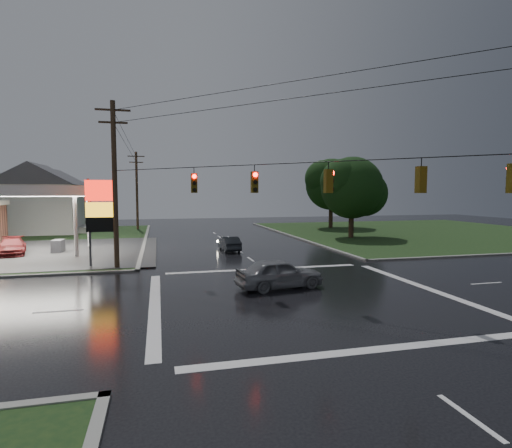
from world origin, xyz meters
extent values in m
plane|color=black|center=(0.00, 0.00, 0.00)|extent=(120.00, 120.00, 0.00)
cube|color=black|center=(26.00, 26.00, 0.04)|extent=(36.00, 36.00, 0.08)
cylinder|color=silver|center=(-13.00, 15.00, 2.50)|extent=(0.30, 0.30, 5.00)
cylinder|color=silver|center=(-13.00, 21.00, 2.50)|extent=(0.30, 0.30, 5.00)
cube|color=silver|center=(-18.00, 18.00, 5.20)|extent=(12.00, 8.00, 0.80)
cube|color=white|center=(-18.00, 18.00, 4.78)|extent=(11.40, 7.40, 0.04)
cube|color=#59595E|center=(-15.00, 18.00, 0.55)|extent=(0.80, 1.60, 1.10)
cylinder|color=#59595E|center=(-11.30, 10.50, 3.00)|extent=(0.16, 0.16, 6.00)
cylinder|color=#59595E|center=(-9.70, 10.50, 3.00)|extent=(0.16, 0.16, 6.00)
cube|color=red|center=(-10.50, 10.50, 5.20)|extent=(2.00, 0.35, 1.40)
cube|color=gold|center=(-10.50, 10.50, 3.90)|extent=(2.00, 0.35, 1.00)
cube|color=black|center=(-10.50, 10.50, 2.90)|extent=(2.00, 0.35, 1.00)
cylinder|color=#382619|center=(-9.50, 9.50, 5.50)|extent=(0.32, 0.32, 11.00)
cube|color=#382619|center=(-9.50, 9.50, 10.40)|extent=(2.20, 0.12, 0.12)
cube|color=#382619|center=(-9.50, 9.50, 9.60)|extent=(1.80, 0.12, 0.12)
cylinder|color=#382619|center=(-9.50, 38.00, 5.25)|extent=(0.32, 0.32, 10.50)
cube|color=#382619|center=(-9.50, 38.00, 9.90)|extent=(2.20, 0.12, 0.12)
cube|color=#382619|center=(-9.50, 38.00, 9.10)|extent=(1.80, 0.12, 0.12)
cube|color=#59470C|center=(-4.75, 4.75, 5.60)|extent=(0.34, 0.34, 1.10)
cylinder|color=#FF0C07|center=(-4.75, 4.55, 5.98)|extent=(0.22, 0.08, 0.22)
cube|color=#59470C|center=(-1.90, 1.90, 5.60)|extent=(0.34, 0.34, 1.10)
cylinder|color=#FF0C07|center=(-1.90, 1.70, 5.98)|extent=(0.22, 0.08, 0.22)
cube|color=#59470C|center=(0.95, -0.95, 5.60)|extent=(0.34, 0.34, 1.10)
cylinder|color=#FF0C07|center=(1.15, -0.95, 5.98)|extent=(0.08, 0.22, 0.22)
cube|color=#59470C|center=(3.80, -3.80, 5.60)|extent=(0.34, 0.34, 1.10)
cylinder|color=#FF0C07|center=(3.80, -3.60, 5.98)|extent=(0.22, 0.08, 0.22)
cylinder|color=#FF0C07|center=(6.08, -5.88, 5.98)|extent=(0.22, 0.08, 0.22)
cube|color=silver|center=(-21.00, 36.00, 3.00)|extent=(9.00, 8.00, 6.00)
cube|color=gray|center=(-15.70, 36.00, 0.40)|extent=(1.60, 4.80, 0.80)
cube|color=silver|center=(-22.00, 48.00, 3.00)|extent=(9.00, 8.00, 6.00)
cube|color=gray|center=(-16.70, 48.00, 0.40)|extent=(1.60, 4.80, 0.80)
cylinder|color=black|center=(14.00, 22.00, 2.52)|extent=(0.56, 0.56, 5.04)
sphere|color=black|center=(14.00, 22.00, 5.58)|extent=(6.80, 6.80, 6.80)
sphere|color=black|center=(15.70, 22.30, 4.95)|extent=(5.10, 5.10, 5.10)
sphere|color=black|center=(12.64, 21.60, 6.30)|extent=(4.76, 4.76, 4.76)
cylinder|color=black|center=(17.00, 34.00, 2.80)|extent=(0.56, 0.56, 5.60)
sphere|color=black|center=(17.00, 34.00, 6.20)|extent=(7.20, 7.20, 7.20)
sphere|color=black|center=(18.80, 34.30, 5.50)|extent=(5.40, 5.40, 5.40)
sphere|color=black|center=(15.56, 33.60, 7.00)|extent=(5.04, 5.04, 5.04)
imported|color=black|center=(-0.80, 15.76, 0.63)|extent=(1.50, 3.90, 1.27)
imported|color=gray|center=(-0.59, 1.71, 0.79)|extent=(4.88, 2.55, 1.58)
imported|color=maroon|center=(-18.34, 17.56, 0.70)|extent=(3.07, 5.13, 1.39)
camera|label=1|loc=(-6.77, -18.25, 5.08)|focal=28.00mm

